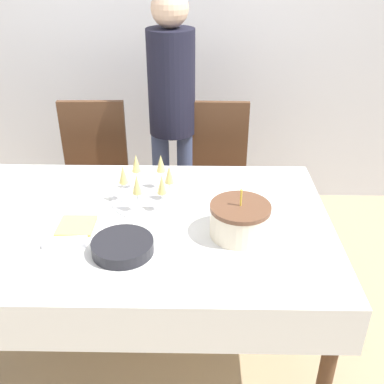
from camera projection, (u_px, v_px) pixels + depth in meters
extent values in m
plane|color=tan|center=(144.00, 343.00, 2.31)|extent=(12.00, 12.00, 0.00)
cube|color=silver|center=(159.00, 18.00, 3.03)|extent=(8.00, 0.05, 2.70)
cube|color=white|center=(135.00, 222.00, 1.95)|extent=(1.66, 1.04, 0.03)
cube|color=white|center=(136.00, 239.00, 1.99)|extent=(1.69, 1.07, 0.21)
cylinder|color=#51331E|center=(326.00, 373.00, 1.72)|extent=(0.06, 0.06, 0.72)
cylinder|color=#51331E|center=(14.00, 233.00, 2.54)|extent=(0.06, 0.06, 0.72)
cylinder|color=#51331E|center=(286.00, 235.00, 2.52)|extent=(0.06, 0.06, 0.72)
cube|color=#51331E|center=(93.00, 193.00, 2.76)|extent=(0.43, 0.43, 0.04)
cube|color=#51331E|center=(94.00, 140.00, 2.80)|extent=(0.40, 0.05, 0.50)
cylinder|color=#51331E|center=(122.00, 241.00, 2.72)|extent=(0.04, 0.04, 0.43)
cylinder|color=#51331E|center=(62.00, 241.00, 2.72)|extent=(0.04, 0.04, 0.43)
cylinder|color=#51331E|center=(128.00, 210.00, 3.04)|extent=(0.04, 0.04, 0.43)
cylinder|color=#51331E|center=(75.00, 210.00, 3.03)|extent=(0.04, 0.04, 0.43)
cube|color=#51331E|center=(215.00, 194.00, 2.75)|extent=(0.43, 0.43, 0.04)
cube|color=#51331E|center=(215.00, 141.00, 2.79)|extent=(0.40, 0.04, 0.50)
cylinder|color=#51331E|center=(244.00, 243.00, 2.70)|extent=(0.04, 0.04, 0.43)
cylinder|color=#51331E|center=(184.00, 242.00, 2.72)|extent=(0.04, 0.04, 0.43)
cylinder|color=#51331E|center=(240.00, 212.00, 3.02)|extent=(0.04, 0.04, 0.43)
cylinder|color=#51331E|center=(187.00, 210.00, 3.03)|extent=(0.04, 0.04, 0.43)
cylinder|color=beige|center=(240.00, 222.00, 1.81)|extent=(0.24, 0.24, 0.12)
cylinder|color=brown|center=(241.00, 207.00, 1.78)|extent=(0.24, 0.24, 0.02)
cylinder|color=yellow|center=(241.00, 199.00, 1.76)|extent=(0.01, 0.01, 0.06)
sphere|color=#F9CC4C|center=(242.00, 190.00, 1.74)|extent=(0.01, 0.01, 0.01)
cylinder|color=silver|center=(151.00, 199.00, 2.09)|extent=(0.36, 0.36, 0.01)
cylinder|color=silver|center=(170.00, 199.00, 2.08)|extent=(0.05, 0.05, 0.00)
cylinder|color=silver|center=(170.00, 191.00, 2.06)|extent=(0.01, 0.01, 0.08)
cone|color=#E0CC72|center=(169.00, 174.00, 2.01)|extent=(0.04, 0.04, 0.08)
cylinder|color=silver|center=(162.00, 187.00, 2.18)|extent=(0.05, 0.05, 0.00)
cylinder|color=silver|center=(161.00, 179.00, 2.16)|extent=(0.01, 0.01, 0.08)
cone|color=#E0CC72|center=(161.00, 163.00, 2.11)|extent=(0.04, 0.04, 0.08)
cylinder|color=silver|center=(138.00, 187.00, 2.18)|extent=(0.05, 0.05, 0.00)
cylinder|color=silver|center=(137.00, 179.00, 2.16)|extent=(0.01, 0.01, 0.08)
cone|color=#E0CC72|center=(136.00, 163.00, 2.11)|extent=(0.04, 0.04, 0.08)
cylinder|color=silver|center=(125.00, 199.00, 2.07)|extent=(0.05, 0.05, 0.00)
cylinder|color=silver|center=(125.00, 191.00, 2.05)|extent=(0.01, 0.01, 0.08)
cone|color=#E0CC72|center=(123.00, 175.00, 2.01)|extent=(0.04, 0.04, 0.08)
cylinder|color=silver|center=(139.00, 210.00, 1.99)|extent=(0.05, 0.05, 0.00)
cylinder|color=silver|center=(138.00, 202.00, 1.97)|extent=(0.01, 0.01, 0.08)
cone|color=#E0CC72|center=(137.00, 185.00, 1.93)|extent=(0.04, 0.04, 0.08)
cylinder|color=silver|center=(163.00, 210.00, 1.99)|extent=(0.05, 0.05, 0.00)
cylinder|color=silver|center=(163.00, 201.00, 1.97)|extent=(0.01, 0.01, 0.08)
cone|color=#E0CC72|center=(162.00, 184.00, 1.93)|extent=(0.04, 0.04, 0.08)
cylinder|color=black|center=(123.00, 251.00, 1.74)|extent=(0.24, 0.24, 0.01)
cylinder|color=black|center=(123.00, 249.00, 1.73)|extent=(0.24, 0.24, 0.01)
cylinder|color=black|center=(123.00, 248.00, 1.73)|extent=(0.24, 0.24, 0.01)
cylinder|color=black|center=(123.00, 246.00, 1.73)|extent=(0.24, 0.24, 0.01)
cylinder|color=black|center=(123.00, 245.00, 1.72)|extent=(0.24, 0.24, 0.01)
cylinder|color=black|center=(122.00, 243.00, 1.72)|extent=(0.24, 0.24, 0.01)
cylinder|color=black|center=(122.00, 242.00, 1.72)|extent=(0.24, 0.24, 0.01)
cube|color=silver|center=(235.00, 265.00, 1.66)|extent=(0.30, 0.03, 0.00)
cube|color=silver|center=(65.00, 242.00, 1.78)|extent=(0.17, 0.07, 0.02)
cube|color=#E0D166|center=(76.00, 226.00, 1.89)|extent=(0.15, 0.15, 0.01)
cylinder|color=#3F4C72|center=(162.00, 186.00, 2.97)|extent=(0.11, 0.11, 0.77)
cylinder|color=#3F4C72|center=(186.00, 187.00, 2.97)|extent=(0.11, 0.11, 0.77)
cylinder|color=black|center=(171.00, 83.00, 2.63)|extent=(0.28, 0.28, 0.61)
sphere|color=#D8B293|center=(170.00, 8.00, 2.43)|extent=(0.21, 0.21, 0.21)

